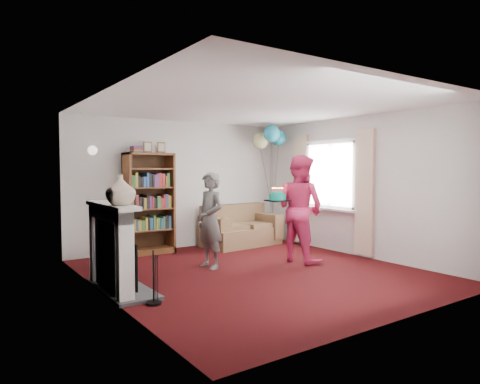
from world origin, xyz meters
TOP-DOWN VIEW (x-y plane):
  - ground at (0.00, 0.00)m, footprint 5.00×5.00m
  - wall_back at (0.00, 2.51)m, footprint 4.50×0.02m
  - wall_left at (-2.26, 0.00)m, footprint 0.02×5.00m
  - wall_right at (2.26, 0.00)m, footprint 0.02×5.00m
  - ceiling at (0.00, 0.00)m, footprint 4.50×5.00m
  - fireplace at (-2.09, 0.19)m, footprint 0.55×1.80m
  - window_bay at (2.21, 0.60)m, footprint 0.14×2.02m
  - wall_sconce at (-1.75, 2.36)m, footprint 0.16×0.23m
  - bookcase at (-0.77, 2.30)m, footprint 0.88×0.42m
  - sofa at (1.11, 2.06)m, footprint 1.56×0.82m
  - wicker_basket at (-1.70, 1.55)m, footprint 0.42×0.42m
  - person_striped at (-0.43, 0.63)m, footprint 0.42×0.59m
  - person_magenta at (1.07, 0.20)m, footprint 0.80×0.96m
  - birthday_cake at (0.62, 0.25)m, footprint 0.33×0.33m
  - balloons at (1.76, 1.89)m, footprint 0.67×0.72m
  - mantel_vase at (-2.12, -0.15)m, footprint 0.37×0.37m

SIDE VIEW (x-z plane):
  - ground at x=0.00m, z-range 0.00..0.00m
  - wicker_basket at x=-1.70m, z-range -0.02..0.36m
  - sofa at x=1.11m, z-range -0.10..0.73m
  - fireplace at x=-2.09m, z-range -0.05..1.07m
  - person_striped at x=-0.43m, z-range 0.00..1.51m
  - person_magenta at x=1.07m, z-range 0.00..1.79m
  - bookcase at x=-0.77m, z-range -0.12..1.94m
  - birthday_cake at x=0.62m, z-range 0.99..1.21m
  - window_bay at x=2.21m, z-range 0.10..2.30m
  - wall_back at x=0.00m, z-range 0.00..2.50m
  - wall_left at x=-2.26m, z-range 0.00..2.50m
  - wall_right at x=2.26m, z-range 0.00..2.50m
  - mantel_vase at x=-2.12m, z-range 1.12..1.49m
  - wall_sconce at x=-1.75m, z-range 1.80..1.96m
  - balloons at x=1.76m, z-range 1.32..3.12m
  - ceiling at x=0.00m, z-range 2.50..2.51m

